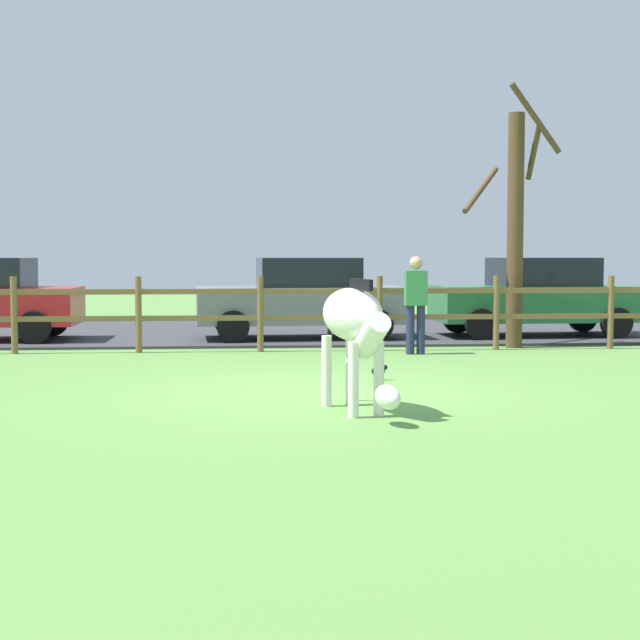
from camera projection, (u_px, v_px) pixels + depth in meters
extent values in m
plane|color=#5B8C42|center=(325.00, 392.00, 11.76)|extent=(60.00, 60.00, 0.00)
cube|color=#38383D|center=(286.00, 331.00, 21.00)|extent=(28.00, 7.40, 0.05)
cylinder|color=brown|center=(14.00, 315.00, 16.28)|extent=(0.11, 0.11, 1.30)
cylinder|color=brown|center=(138.00, 315.00, 16.45)|extent=(0.11, 0.11, 1.30)
cylinder|color=brown|center=(260.00, 314.00, 16.63)|extent=(0.11, 0.11, 1.30)
cylinder|color=brown|center=(379.00, 313.00, 16.81)|extent=(0.11, 0.11, 1.30)
cylinder|color=brown|center=(496.00, 313.00, 16.98)|extent=(0.11, 0.11, 1.30)
cylinder|color=brown|center=(611.00, 312.00, 17.16)|extent=(0.11, 0.11, 1.30)
cube|color=brown|center=(260.00, 318.00, 16.63)|extent=(20.67, 0.06, 0.09)
cube|color=brown|center=(260.00, 291.00, 16.60)|extent=(20.67, 0.06, 0.09)
cylinder|color=#513A23|center=(515.00, 231.00, 17.30)|extent=(0.29, 0.29, 4.18)
cylinder|color=#513A23|center=(534.00, 151.00, 17.24)|extent=(0.10, 0.72, 0.97)
cylinder|color=#513A23|center=(481.00, 190.00, 17.62)|extent=(0.95, 1.16, 0.92)
cylinder|color=#513A23|center=(536.00, 118.00, 16.71)|extent=(1.08, 0.50, 1.17)
ellipsoid|color=white|center=(352.00, 314.00, 10.24)|extent=(0.78, 1.32, 0.56)
cylinder|color=white|center=(379.00, 379.00, 9.95)|extent=(0.11, 0.11, 0.78)
cylinder|color=white|center=(353.00, 380.00, 9.86)|extent=(0.11, 0.11, 0.78)
cylinder|color=white|center=(350.00, 370.00, 10.70)|extent=(0.11, 0.11, 0.78)
cylinder|color=white|center=(327.00, 371.00, 10.61)|extent=(0.11, 0.11, 0.78)
cylinder|color=white|center=(371.00, 336.00, 9.75)|extent=(0.38, 0.63, 0.51)
ellipsoid|color=white|center=(387.00, 397.00, 9.40)|extent=(0.30, 0.48, 0.24)
cube|color=black|center=(361.00, 285.00, 9.98)|extent=(0.18, 0.55, 0.12)
cylinder|color=black|center=(330.00, 324.00, 10.88)|extent=(0.10, 0.20, 0.54)
cylinder|color=black|center=(378.00, 378.00, 12.88)|extent=(0.01, 0.01, 0.06)
cylinder|color=black|center=(378.00, 378.00, 12.84)|extent=(0.01, 0.01, 0.06)
ellipsoid|color=black|center=(378.00, 371.00, 12.86)|extent=(0.18, 0.10, 0.12)
sphere|color=black|center=(385.00, 367.00, 12.86)|extent=(0.07, 0.07, 0.07)
cube|color=slate|center=(300.00, 305.00, 18.80)|extent=(4.09, 1.92, 0.70)
cube|color=black|center=(308.00, 272.00, 18.78)|extent=(1.98, 1.67, 0.56)
cylinder|color=black|center=(233.00, 327.00, 17.79)|extent=(0.61, 0.21, 0.60)
cylinder|color=black|center=(229.00, 320.00, 19.47)|extent=(0.61, 0.21, 0.60)
cylinder|color=black|center=(377.00, 325.00, 18.17)|extent=(0.61, 0.21, 0.60)
cylinder|color=black|center=(361.00, 319.00, 19.85)|extent=(0.61, 0.21, 0.60)
cylinder|color=black|center=(34.00, 327.00, 17.58)|extent=(0.60, 0.18, 0.60)
cylinder|color=black|center=(53.00, 321.00, 19.27)|extent=(0.60, 0.18, 0.60)
cube|color=#236B38|center=(535.00, 303.00, 19.38)|extent=(4.05, 1.83, 0.70)
cube|color=black|center=(542.00, 272.00, 19.35)|extent=(1.95, 1.63, 0.56)
cylinder|color=black|center=(481.00, 324.00, 18.40)|extent=(0.61, 0.20, 0.60)
cylinder|color=black|center=(458.00, 318.00, 20.08)|extent=(0.61, 0.20, 0.60)
cylinder|color=black|center=(617.00, 323.00, 18.72)|extent=(0.61, 0.20, 0.60)
cylinder|color=black|center=(583.00, 317.00, 20.40)|extent=(0.61, 0.20, 0.60)
cylinder|color=#232847|center=(410.00, 330.00, 16.22)|extent=(0.14, 0.14, 0.82)
cylinder|color=#232847|center=(421.00, 330.00, 16.23)|extent=(0.14, 0.14, 0.82)
cube|color=#38844C|center=(416.00, 288.00, 16.18)|extent=(0.36, 0.22, 0.58)
sphere|color=tan|center=(416.00, 263.00, 16.15)|extent=(0.22, 0.22, 0.22)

